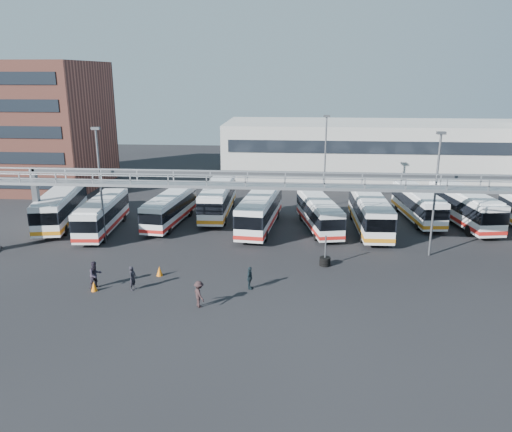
# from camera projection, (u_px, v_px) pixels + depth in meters

# --- Properties ---
(ground) EXTENTS (140.00, 140.00, 0.00)m
(ground) POSITION_uv_depth(u_px,v_px,m) (282.00, 285.00, 35.62)
(ground) COLOR black
(ground) RESTS_ON ground
(gantry) EXTENTS (51.40, 5.15, 7.10)m
(gantry) POSITION_uv_depth(u_px,v_px,m) (285.00, 191.00, 39.72)
(gantry) COLOR #93969B
(gantry) RESTS_ON ground
(apartment_building) EXTENTS (18.00, 15.00, 16.00)m
(apartment_building) POSITION_uv_depth(u_px,v_px,m) (29.00, 125.00, 64.80)
(apartment_building) COLOR brown
(apartment_building) RESTS_ON ground
(warehouse) EXTENTS (42.00, 14.00, 8.00)m
(warehouse) POSITION_uv_depth(u_px,v_px,m) (376.00, 151.00, 69.97)
(warehouse) COLOR #9E9E99
(warehouse) RESTS_ON ground
(light_pole_left) EXTENTS (0.70, 0.35, 10.21)m
(light_pole_left) POSITION_uv_depth(u_px,v_px,m) (100.00, 180.00, 42.95)
(light_pole_left) COLOR #4C4F54
(light_pole_left) RESTS_ON ground
(light_pole_mid) EXTENTS (0.70, 0.35, 10.21)m
(light_pole_mid) POSITION_uv_depth(u_px,v_px,m) (436.00, 188.00, 39.81)
(light_pole_mid) COLOR #4C4F54
(light_pole_mid) RESTS_ON ground
(light_pole_back) EXTENTS (0.70, 0.35, 10.21)m
(light_pole_back) POSITION_uv_depth(u_px,v_px,m) (325.00, 156.00, 54.80)
(light_pole_back) COLOR #4C4F54
(light_pole_back) RESTS_ON ground
(bus_0) EXTENTS (4.67, 11.56, 3.42)m
(bus_0) POSITION_uv_depth(u_px,v_px,m) (61.00, 206.00, 49.22)
(bus_0) COLOR silver
(bus_0) RESTS_ON ground
(bus_1) EXTENTS (3.14, 10.51, 3.15)m
(bus_1) POSITION_uv_depth(u_px,v_px,m) (102.00, 214.00, 47.18)
(bus_1) COLOR silver
(bus_1) RESTS_ON ground
(bus_2) EXTENTS (3.40, 10.22, 3.04)m
(bus_2) POSITION_uv_depth(u_px,v_px,m) (170.00, 208.00, 49.43)
(bus_2) COLOR silver
(bus_2) RESTS_ON ground
(bus_3) EXTENTS (2.72, 11.15, 3.38)m
(bus_3) POSITION_uv_depth(u_px,v_px,m) (218.00, 198.00, 52.51)
(bus_3) COLOR silver
(bus_3) RESTS_ON ground
(bus_4) EXTENTS (3.85, 11.62, 3.47)m
(bus_4) POSITION_uv_depth(u_px,v_px,m) (260.00, 210.00, 47.94)
(bus_4) COLOR silver
(bus_4) RESTS_ON ground
(bus_5) EXTENTS (4.30, 10.36, 3.06)m
(bus_5) POSITION_uv_depth(u_px,v_px,m) (319.00, 213.00, 47.75)
(bus_5) COLOR silver
(bus_5) RESTS_ON ground
(bus_6) EXTENTS (2.91, 11.46, 3.47)m
(bus_6) POSITION_uv_depth(u_px,v_px,m) (370.00, 211.00, 47.38)
(bus_6) COLOR silver
(bus_6) RESTS_ON ground
(bus_7) EXTENTS (3.48, 10.55, 3.14)m
(bus_7) POSITION_uv_depth(u_px,v_px,m) (418.00, 204.00, 50.77)
(bus_7) COLOR silver
(bus_7) RESTS_ON ground
(bus_8) EXTENTS (4.40, 11.65, 3.46)m
(bus_8) POSITION_uv_depth(u_px,v_px,m) (464.00, 206.00, 49.28)
(bus_8) COLOR silver
(bus_8) RESTS_ON ground
(pedestrian_a) EXTENTS (0.54, 0.71, 1.74)m
(pedestrian_a) POSITION_uv_depth(u_px,v_px,m) (133.00, 278.00, 34.62)
(pedestrian_a) COLOR black
(pedestrian_a) RESTS_ON ground
(pedestrian_b) EXTENTS (1.20, 1.22, 1.98)m
(pedestrian_b) POSITION_uv_depth(u_px,v_px,m) (95.00, 275.00, 34.85)
(pedestrian_b) COLOR #26202C
(pedestrian_b) RESTS_ON ground
(pedestrian_c) EXTENTS (1.19, 1.32, 1.77)m
(pedestrian_c) POSITION_uv_depth(u_px,v_px,m) (199.00, 294.00, 32.07)
(pedestrian_c) COLOR black
(pedestrian_c) RESTS_ON ground
(pedestrian_d) EXTENTS (0.55, 1.01, 1.64)m
(pedestrian_d) POSITION_uv_depth(u_px,v_px,m) (250.00, 278.00, 34.75)
(pedestrian_d) COLOR black
(pedestrian_d) RESTS_ON ground
(cone_left) EXTENTS (0.45, 0.45, 0.70)m
(cone_left) POSITION_uv_depth(u_px,v_px,m) (94.00, 286.00, 34.55)
(cone_left) COLOR #D2650B
(cone_left) RESTS_ON ground
(cone_right) EXTENTS (0.57, 0.57, 0.75)m
(cone_right) POSITION_uv_depth(u_px,v_px,m) (159.00, 271.00, 37.15)
(cone_right) COLOR #D2650B
(cone_right) RESTS_ON ground
(tire_stack) EXTENTS (0.86, 0.86, 2.45)m
(tire_stack) POSITION_uv_depth(u_px,v_px,m) (325.00, 261.00, 39.09)
(tire_stack) COLOR black
(tire_stack) RESTS_ON ground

